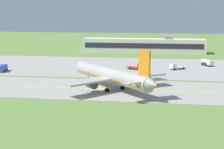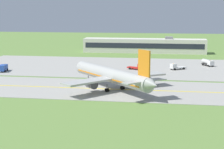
% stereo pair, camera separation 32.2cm
% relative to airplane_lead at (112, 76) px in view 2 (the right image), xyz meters
% --- Properties ---
extents(ground_plane, '(500.00, 500.00, 0.00)m').
position_rel_airplane_lead_xyz_m(ground_plane, '(-4.79, 0.62, -4.13)').
color(ground_plane, olive).
extents(taxiway_strip, '(240.00, 28.00, 0.10)m').
position_rel_airplane_lead_xyz_m(taxiway_strip, '(-4.79, 0.62, -4.08)').
color(taxiway_strip, '#9E9B93').
rests_on(taxiway_strip, ground).
extents(apron_pad, '(140.00, 52.00, 0.10)m').
position_rel_airplane_lead_xyz_m(apron_pad, '(5.21, 42.62, -4.08)').
color(apron_pad, '#9E9B93').
rests_on(apron_pad, ground).
extents(taxiway_centreline, '(220.00, 0.60, 0.01)m').
position_rel_airplane_lead_xyz_m(taxiway_centreline, '(-4.79, 0.62, -4.03)').
color(taxiway_centreline, yellow).
rests_on(taxiway_centreline, taxiway_strip).
extents(airplane_lead, '(30.18, 32.20, 12.70)m').
position_rel_airplane_lead_xyz_m(airplane_lead, '(0.00, 0.00, 0.00)').
color(airplane_lead, '#ADADA8').
rests_on(airplane_lead, ground).
extents(service_truck_baggage, '(6.36, 5.46, 2.59)m').
position_rel_airplane_lead_xyz_m(service_truck_baggage, '(18.46, 37.90, -2.95)').
color(service_truck_baggage, silver).
rests_on(service_truck_baggage, ground).
extents(service_truck_fuel, '(3.12, 6.26, 2.60)m').
position_rel_airplane_lead_xyz_m(service_truck_fuel, '(-43.99, 24.05, -2.60)').
color(service_truck_fuel, '#264CA5').
rests_on(service_truck_fuel, ground).
extents(service_truck_catering, '(4.81, 6.21, 2.65)m').
position_rel_airplane_lead_xyz_m(service_truck_catering, '(31.21, 49.39, -2.60)').
color(service_truck_catering, silver).
rests_on(service_truck_catering, ground).
extents(service_truck_pushback, '(6.67, 4.55, 2.59)m').
position_rel_airplane_lead_xyz_m(service_truck_pushback, '(4.37, 35.38, -2.95)').
color(service_truck_pushback, red).
rests_on(service_truck_pushback, ground).
extents(terminal_building, '(63.50, 9.45, 8.53)m').
position_rel_airplane_lead_xyz_m(terminal_building, '(2.93, 91.74, -0.45)').
color(terminal_building, beige).
rests_on(terminal_building, ground).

